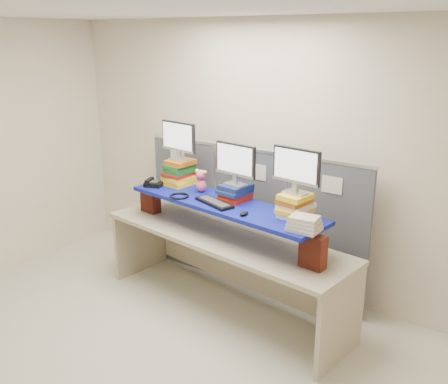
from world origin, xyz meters
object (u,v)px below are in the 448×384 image
Objects in this scene: blue_board at (224,204)px; desk at (224,249)px; monitor_center at (236,162)px; monitor_right at (296,168)px; monitor_left at (179,138)px; desk_phone at (153,183)px; keyboard at (214,203)px.

desk is at bearing 0.00° from blue_board.
monitor_center is at bearing 72.44° from desk.
monitor_right reaches higher than desk.
desk_phone is (-0.19, -0.19, -0.46)m from monitor_left.
monitor_right is at bearing -19.30° from desk_phone.
desk_phone is at bearing -172.33° from monitor_right.
keyboard is 0.86m from desk_phone.
monitor_center is 0.67m from monitor_right.
desk is 0.87m from monitor_center.
monitor_right is 2.06× the size of desk_phone.
monitor_right is at bearing 9.47° from blue_board.
monitor_center is (0.05, 0.11, 0.39)m from blue_board.
monitor_center is 2.06× the size of desk_phone.
desk is 1.22m from monitor_left.
desk is 5.88× the size of keyboard.
desk is 5.93× the size of monitor_right.
keyboard is at bearing -163.79° from monitor_right.
monitor_left is at bearing 180.00° from monitor_center.
keyboard is (-0.05, -0.09, 0.03)m from blue_board.
monitor_right is at bearing 27.81° from keyboard.
monitor_center is 1.00× the size of monitor_right.
monitor_left is 2.06× the size of desk_phone.
monitor_left is at bearing 170.82° from blue_board.
desk_phone is at bearing -166.98° from monitor_center.
monitor_center is at bearing -180.00° from monitor_right.
monitor_left reaches higher than desk_phone.
monitor_right is (1.43, -0.18, -0.06)m from monitor_left.
desk is 0.46m from blue_board.
monitor_right is at bearing 0.00° from monitor_left.
blue_board is 4.51× the size of keyboard.
monitor_left is at bearing 25.48° from desk_phone.
desk is 5.93× the size of monitor_left.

